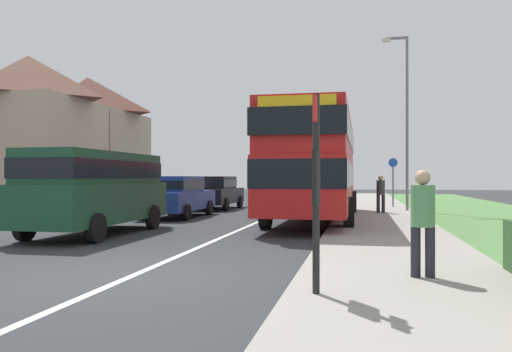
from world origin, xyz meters
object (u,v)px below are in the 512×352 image
Objects in this scene: pedestrian_walking_away at (381,192)px; bus_stop_sign at (316,179)px; double_decker_bus at (316,161)px; parked_van_dark_green at (96,186)px; parked_car_black at (216,191)px; street_lamp_mid at (405,112)px; pedestrian_at_stop at (423,218)px; parked_car_blue at (177,195)px; cycle_route_sign at (393,180)px.

bus_stop_sign is at bearing -95.06° from pedestrian_walking_away.
bus_stop_sign is (1.06, -11.80, -0.60)m from double_decker_bus.
parked_van_dark_green is 11.35m from parked_car_black.
pedestrian_walking_away reaches higher than parked_car_black.
parked_van_dark_green is 0.69× the size of street_lamp_mid.
pedestrian_walking_away is at bearing 84.94° from bus_stop_sign.
pedestrian_at_stop is 15.84m from street_lamp_mid.
double_decker_bus is at bearing -6.41° from parked_car_blue.
double_decker_bus is 8.09m from parked_car_black.
cycle_route_sign is at bearing 68.15° from double_decker_bus.
double_decker_bus is at bearing -127.07° from pedestrian_walking_away.
cycle_route_sign is at bearing 83.93° from bus_stop_sign.
pedestrian_at_stop is 13.63m from pedestrian_walking_away.
parked_car_black is at bearing 132.76° from double_decker_bus.
street_lamp_mid reaches higher than parked_car_black.
pedestrian_at_stop is at bearing -54.43° from parked_car_blue.
parked_van_dark_green is at bearing 147.94° from pedestrian_at_stop.
street_lamp_mid is (8.99, 10.42, 3.10)m from parked_van_dark_green.
parked_car_blue is 1.74× the size of bus_stop_sign.
parked_car_black is at bearing 89.62° from parked_car_blue.
bus_stop_sign is at bearing -137.10° from pedestrian_at_stop.
pedestrian_at_stop is (2.47, -10.48, -1.17)m from double_decker_bus.
cycle_route_sign is 4.18m from street_lamp_mid.
parked_car_blue is 5.26m from parked_car_black.
pedestrian_walking_away is (2.38, 3.15, -1.17)m from double_decker_bus.
parked_car_blue is at bearing 89.48° from parked_van_dark_green.
parked_van_dark_green reaches higher than pedestrian_walking_away.
pedestrian_at_stop is at bearing 42.90° from bus_stop_sign.
double_decker_bus reaches higher than parked_car_black.
bus_stop_sign is (6.48, -17.67, 0.65)m from parked_car_black.
pedestrian_at_stop is at bearing -93.70° from street_lamp_mid.
street_lamp_mid is (8.90, -0.92, 3.54)m from parked_car_black.
pedestrian_walking_away is at bearing 17.92° from parked_car_blue.
parked_van_dark_green is 1.20× the size of parked_car_black.
bus_stop_sign is 19.74m from cycle_route_sign.
bus_stop_sign is 17.16m from street_lamp_mid.
double_decker_bus is 2.45× the size of parked_car_black.
bus_stop_sign is at bearing -62.30° from parked_car_blue.
parked_car_black is at bearing 110.15° from bus_stop_sign.
pedestrian_walking_away is 0.66× the size of cycle_route_sign.
double_decker_bus is 4.34× the size of cycle_route_sign.
cycle_route_sign reaches higher than parked_car_blue.
bus_stop_sign is at bearing -43.89° from parked_van_dark_green.
double_decker_bus is 7.81m from parked_van_dark_green.
bus_stop_sign reaches higher than pedestrian_walking_away.
parked_car_black is at bearing 160.78° from pedestrian_walking_away.
cycle_route_sign reaches higher than pedestrian_at_stop.
bus_stop_sign is at bearing -98.21° from street_lamp_mid.
double_decker_bus reaches higher than cycle_route_sign.
double_decker_bus is at bearing 95.11° from bus_stop_sign.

